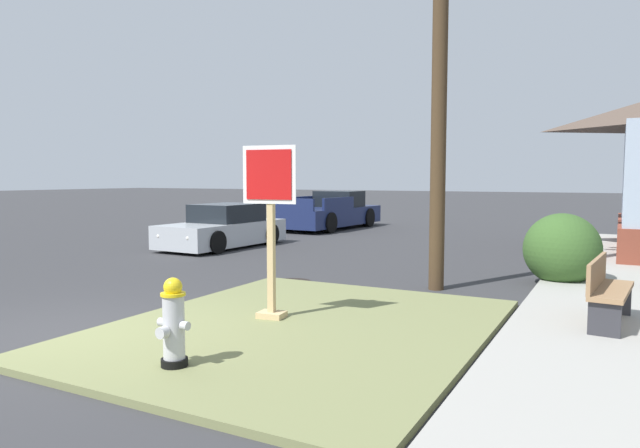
{
  "coord_description": "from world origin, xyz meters",
  "views": [
    {
      "loc": [
        6.2,
        -4.73,
        2.01
      ],
      "look_at": [
        1.8,
        3.61,
        1.24
      ],
      "focal_mm": 31.89,
      "sensor_mm": 36.0,
      "label": 1
    }
  ],
  "objects_px": {
    "fire_hydrant": "(173,324)",
    "street_bench": "(606,288)",
    "parked_sedan_silver": "(224,228)",
    "stop_sign": "(271,232)",
    "pickup_truck_navy": "(331,213)",
    "manhole_cover": "(293,281)"
  },
  "relations": [
    {
      "from": "fire_hydrant",
      "to": "stop_sign",
      "type": "height_order",
      "value": "stop_sign"
    },
    {
      "from": "pickup_truck_navy",
      "to": "parked_sedan_silver",
      "type": "bearing_deg",
      "value": -90.19
    },
    {
      "from": "stop_sign",
      "to": "street_bench",
      "type": "bearing_deg",
      "value": 21.78
    },
    {
      "from": "manhole_cover",
      "to": "pickup_truck_navy",
      "type": "height_order",
      "value": "pickup_truck_navy"
    },
    {
      "from": "stop_sign",
      "to": "pickup_truck_navy",
      "type": "xyz_separation_m",
      "value": [
        -5.93,
        13.6,
        -0.65
      ]
    },
    {
      "from": "fire_hydrant",
      "to": "stop_sign",
      "type": "xyz_separation_m",
      "value": [
        -0.21,
        2.16,
        0.75
      ]
    },
    {
      "from": "manhole_cover",
      "to": "parked_sedan_silver",
      "type": "bearing_deg",
      "value": 140.04
    },
    {
      "from": "fire_hydrant",
      "to": "street_bench",
      "type": "xyz_separation_m",
      "value": [
        3.87,
        3.79,
        0.07
      ]
    },
    {
      "from": "stop_sign",
      "to": "manhole_cover",
      "type": "relative_size",
      "value": 3.37
    },
    {
      "from": "fire_hydrant",
      "to": "street_bench",
      "type": "bearing_deg",
      "value": 44.43
    },
    {
      "from": "fire_hydrant",
      "to": "parked_sedan_silver",
      "type": "relative_size",
      "value": 0.22
    },
    {
      "from": "fire_hydrant",
      "to": "pickup_truck_navy",
      "type": "bearing_deg",
      "value": 111.29
    },
    {
      "from": "parked_sedan_silver",
      "to": "pickup_truck_navy",
      "type": "xyz_separation_m",
      "value": [
        0.02,
        6.88,
        0.08
      ]
    },
    {
      "from": "fire_hydrant",
      "to": "street_bench",
      "type": "distance_m",
      "value": 5.42
    },
    {
      "from": "fire_hydrant",
      "to": "street_bench",
      "type": "relative_size",
      "value": 0.6
    },
    {
      "from": "fire_hydrant",
      "to": "manhole_cover",
      "type": "height_order",
      "value": "fire_hydrant"
    },
    {
      "from": "fire_hydrant",
      "to": "stop_sign",
      "type": "distance_m",
      "value": 2.3
    },
    {
      "from": "street_bench",
      "to": "fire_hydrant",
      "type": "bearing_deg",
      "value": -135.57
    },
    {
      "from": "fire_hydrant",
      "to": "parked_sedan_silver",
      "type": "bearing_deg",
      "value": 124.76
    },
    {
      "from": "street_bench",
      "to": "parked_sedan_silver",
      "type": "bearing_deg",
      "value": 153.12
    },
    {
      "from": "parked_sedan_silver",
      "to": "street_bench",
      "type": "height_order",
      "value": "parked_sedan_silver"
    },
    {
      "from": "stop_sign",
      "to": "parked_sedan_silver",
      "type": "relative_size",
      "value": 0.57
    }
  ]
}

